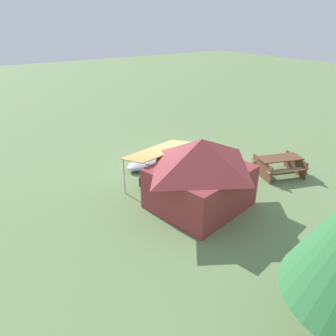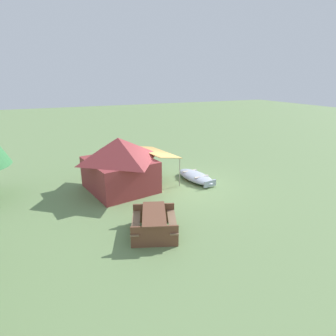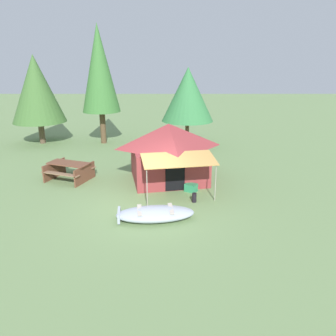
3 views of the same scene
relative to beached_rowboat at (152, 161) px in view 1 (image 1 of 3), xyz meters
The scene contains 6 objects.
ground_plane 1.15m from the beached_rowboat, 108.06° to the left, with size 80.00×80.00×0.00m, color #6D8A55.
beached_rowboat is the anchor object (origin of this frame).
canvas_cabin_tent 3.87m from the beached_rowboat, 83.12° to the left, with size 3.65×4.46×2.41m.
picnic_table 5.29m from the beached_rowboat, 135.64° to the left, with size 2.13×1.96×0.75m.
cooler_box 2.72m from the beached_rowboat, 61.11° to the left, with size 0.44×0.33×0.31m, color #30915F.
fuel_can 1.93m from the beached_rowboat, 45.12° to the left, with size 0.16×0.16×0.34m, color black.
Camera 1 is at (7.05, 9.79, 5.83)m, focal length 34.36 mm.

